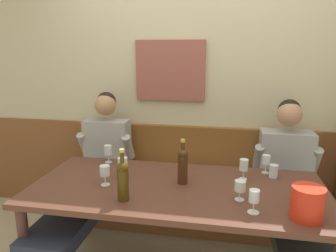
{
  "coord_description": "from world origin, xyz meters",
  "views": [
    {
      "loc": [
        0.31,
        -1.92,
        1.66
      ],
      "look_at": [
        -0.13,
        0.43,
        1.08
      ],
      "focal_mm": 33.7,
      "sensor_mm": 36.0,
      "label": 1
    }
  ],
  "objects_px": {
    "wine_bottle_clear_water": "(183,165)",
    "wine_glass_mid_right": "(105,171)",
    "wall_bench": "(189,198)",
    "dining_table": "(177,196)",
    "person_center_left_seat": "(292,191)",
    "water_tumbler_left": "(274,171)",
    "ice_bucket": "(307,203)",
    "person_center_right_seat": "(91,177)",
    "wine_glass_center_front": "(123,164)",
    "water_tumbler_center": "(297,199)",
    "wine_glass_mid_left": "(240,187)",
    "wine_glass_center_rear": "(244,166)",
    "wine_glass_by_bottle": "(254,198)",
    "wine_glass_left_end": "(266,161)",
    "wine_bottle_amber_mid": "(123,179)",
    "wine_glass_near_bucket": "(108,151)",
    "water_tumbler_right": "(312,196)"
  },
  "relations": [
    {
      "from": "wine_glass_near_bucket",
      "to": "water_tumbler_right",
      "type": "bearing_deg",
      "value": -17.26
    },
    {
      "from": "person_center_right_seat",
      "to": "water_tumbler_center",
      "type": "relative_size",
      "value": 14.01
    },
    {
      "from": "wine_glass_mid_right",
      "to": "water_tumbler_right",
      "type": "xyz_separation_m",
      "value": [
        1.35,
        -0.03,
        -0.05
      ]
    },
    {
      "from": "wine_glass_left_end",
      "to": "person_center_left_seat",
      "type": "bearing_deg",
      "value": -5.99
    },
    {
      "from": "wine_glass_mid_left",
      "to": "wine_glass_center_front",
      "type": "distance_m",
      "value": 0.87
    },
    {
      "from": "wine_glass_mid_left",
      "to": "wall_bench",
      "type": "bearing_deg",
      "value": 115.65
    },
    {
      "from": "dining_table",
      "to": "person_center_left_seat",
      "type": "distance_m",
      "value": 0.91
    },
    {
      "from": "wall_bench",
      "to": "dining_table",
      "type": "distance_m",
      "value": 0.83
    },
    {
      "from": "ice_bucket",
      "to": "wine_glass_mid_left",
      "type": "height_order",
      "value": "ice_bucket"
    },
    {
      "from": "wine_glass_by_bottle",
      "to": "water_tumbler_left",
      "type": "relative_size",
      "value": 1.48
    },
    {
      "from": "wall_bench",
      "to": "wine_glass_center_front",
      "type": "relative_size",
      "value": 15.55
    },
    {
      "from": "wine_bottle_clear_water",
      "to": "wine_glass_center_rear",
      "type": "height_order",
      "value": "wine_bottle_clear_water"
    },
    {
      "from": "wine_glass_mid_right",
      "to": "wine_glass_by_bottle",
      "type": "distance_m",
      "value": 1.01
    },
    {
      "from": "ice_bucket",
      "to": "person_center_right_seat",
      "type": "bearing_deg",
      "value": 158.27
    },
    {
      "from": "wine_bottle_amber_mid",
      "to": "dining_table",
      "type": "bearing_deg",
      "value": 41.34
    },
    {
      "from": "wine_glass_center_rear",
      "to": "wine_glass_mid_right",
      "type": "relative_size",
      "value": 1.07
    },
    {
      "from": "wine_bottle_clear_water",
      "to": "wine_glass_mid_right",
      "type": "distance_m",
      "value": 0.54
    },
    {
      "from": "wine_glass_left_end",
      "to": "wine_glass_by_bottle",
      "type": "height_order",
      "value": "same"
    },
    {
      "from": "wine_glass_left_end",
      "to": "wine_glass_mid_right",
      "type": "height_order",
      "value": "same"
    },
    {
      "from": "water_tumbler_right",
      "to": "wall_bench",
      "type": "bearing_deg",
      "value": 135.53
    },
    {
      "from": "dining_table",
      "to": "person_center_left_seat",
      "type": "relative_size",
      "value": 1.48
    },
    {
      "from": "ice_bucket",
      "to": "person_center_left_seat",
      "type": "bearing_deg",
      "value": 84.69
    },
    {
      "from": "wine_bottle_clear_water",
      "to": "wine_glass_mid_left",
      "type": "height_order",
      "value": "wine_bottle_clear_water"
    },
    {
      "from": "wine_glass_by_bottle",
      "to": "wine_glass_center_front",
      "type": "bearing_deg",
      "value": 157.95
    },
    {
      "from": "wine_glass_mid_right",
      "to": "water_tumbler_center",
      "type": "relative_size",
      "value": 1.47
    },
    {
      "from": "wine_glass_near_bucket",
      "to": "wine_glass_center_front",
      "type": "height_order",
      "value": "wine_glass_center_front"
    },
    {
      "from": "wall_bench",
      "to": "wine_glass_left_end",
      "type": "bearing_deg",
      "value": -30.69
    },
    {
      "from": "dining_table",
      "to": "wine_glass_by_bottle",
      "type": "xyz_separation_m",
      "value": [
        0.49,
        -0.28,
        0.17
      ]
    },
    {
      "from": "person_center_left_seat",
      "to": "water_tumbler_center",
      "type": "relative_size",
      "value": 14.15
    },
    {
      "from": "wine_glass_center_rear",
      "to": "water_tumbler_right",
      "type": "distance_m",
      "value": 0.51
    },
    {
      "from": "wine_glass_center_rear",
      "to": "wine_glass_by_bottle",
      "type": "height_order",
      "value": "wine_glass_center_rear"
    },
    {
      "from": "person_center_right_seat",
      "to": "ice_bucket",
      "type": "height_order",
      "value": "person_center_right_seat"
    },
    {
      "from": "wine_bottle_clear_water",
      "to": "water_tumbler_left",
      "type": "bearing_deg",
      "value": 19.44
    },
    {
      "from": "wine_bottle_clear_water",
      "to": "wine_glass_center_front",
      "type": "height_order",
      "value": "wine_bottle_clear_water"
    },
    {
      "from": "wine_glass_near_bucket",
      "to": "water_tumbler_left",
      "type": "height_order",
      "value": "wine_glass_near_bucket"
    },
    {
      "from": "dining_table",
      "to": "ice_bucket",
      "type": "bearing_deg",
      "value": -20.63
    },
    {
      "from": "dining_table",
      "to": "wine_glass_mid_left",
      "type": "distance_m",
      "value": 0.47
    },
    {
      "from": "wine_glass_near_bucket",
      "to": "water_tumbler_right",
      "type": "distance_m",
      "value": 1.57
    },
    {
      "from": "dining_table",
      "to": "wine_glass_mid_left",
      "type": "bearing_deg",
      "value": -17.37
    },
    {
      "from": "wall_bench",
      "to": "water_tumbler_center",
      "type": "xyz_separation_m",
      "value": [
        0.76,
        -0.89,
        0.5
      ]
    },
    {
      "from": "person_center_left_seat",
      "to": "wine_glass_mid_left",
      "type": "relative_size",
      "value": 10.66
    },
    {
      "from": "person_center_left_seat",
      "to": "water_tumbler_left",
      "type": "height_order",
      "value": "person_center_left_seat"
    },
    {
      "from": "wine_bottle_clear_water",
      "to": "water_tumbler_left",
      "type": "relative_size",
      "value": 3.36
    },
    {
      "from": "wall_bench",
      "to": "wine_bottle_clear_water",
      "type": "xyz_separation_m",
      "value": [
        0.03,
        -0.68,
        0.59
      ]
    },
    {
      "from": "water_tumbler_center",
      "to": "wine_bottle_amber_mid",
      "type": "bearing_deg",
      "value": -173.88
    },
    {
      "from": "person_center_right_seat",
      "to": "wine_glass_center_rear",
      "type": "height_order",
      "value": "person_center_right_seat"
    },
    {
      "from": "wine_bottle_clear_water",
      "to": "wine_bottle_amber_mid",
      "type": "height_order",
      "value": "wine_bottle_amber_mid"
    },
    {
      "from": "person_center_left_seat",
      "to": "wine_bottle_amber_mid",
      "type": "xyz_separation_m",
      "value": [
        -1.14,
        -0.61,
        0.27
      ]
    },
    {
      "from": "wine_bottle_clear_water",
      "to": "water_tumbler_left",
      "type": "xyz_separation_m",
      "value": [
        0.65,
        0.23,
        -0.09
      ]
    },
    {
      "from": "wine_glass_mid_left",
      "to": "wine_bottle_amber_mid",
      "type": "bearing_deg",
      "value": -169.51
    }
  ]
}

